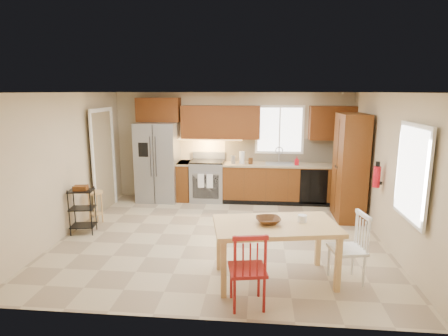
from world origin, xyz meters
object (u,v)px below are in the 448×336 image
Objects in this scene: soap_bottle at (297,161)px; fire_extinguisher at (377,177)px; refrigerator at (158,162)px; range_stove at (207,181)px; table_jar at (302,220)px; pantry at (350,167)px; dining_table at (275,252)px; chair_red at (247,268)px; table_bowl at (268,224)px; chair_white at (347,248)px; bar_stool at (96,207)px; utility_cart at (82,211)px.

fire_extinguisher is (1.15, -1.95, 0.10)m from soap_bottle.
refrigerator reaches higher than range_stove.
refrigerator is 12.76× the size of table_jar.
pantry reaches higher than dining_table.
pantry is at bearing 49.78° from chair_red.
chair_red reaches higher than table_jar.
table_bowl is at bearing -167.47° from table_jar.
chair_white is (-0.60, -2.65, -0.58)m from pantry.
bar_stool is at bearing 55.73° from chair_white.
pantry is 2.77m from chair_white.
fire_extinguisher is at bearing -24.52° from refrigerator.
pantry is at bearing 58.48° from table_bowl.
pantry is at bearing 100.78° from fire_extinguisher.
utility_cart reaches higher than bar_stool.
fire_extinguisher is at bearing 32.60° from dining_table.
chair_red and chair_white have the same top height.
refrigerator is 4.84m from chair_red.
pantry is 3.17m from table_bowl.
soap_bottle is 0.53× the size of fire_extinguisher.
table_bowl is at bearing 82.13° from chair_white.
table_bowl reaches higher than dining_table.
pantry is 5.13m from utility_cart.
table_bowl is at bearing -55.62° from refrigerator.
utility_cart is (-3.28, 1.41, -0.38)m from table_bowl.
bar_stool is at bearing 149.28° from table_bowl.
chair_red is 3.99m from bar_stool.
range_stove is at bearing 40.31° from utility_cart.
chair_white is at bearing -84.40° from soap_bottle.
table_jar is at bearing -50.21° from refrigerator.
chair_white is 1.10m from table_bowl.
utility_cart is at bearing -76.71° from bar_stool.
pantry is 2.21× the size of chair_white.
chair_white is at bearing -102.82° from pantry.
chair_white is 4.73m from bar_stool.
fire_extinguisher reaches higher than table_bowl.
pantry reaches higher than chair_red.
bar_stool is 0.76× the size of utility_cart.
bar_stool is at bearing -115.56° from refrigerator.
range_stove is 3.93m from table_bowl.
chair_red is (1.08, -4.33, 0.01)m from range_stove.
pantry reaches higher than table_jar.
pantry is at bearing 65.20° from table_jar.
range_stove is at bearing 147.38° from fire_extinguisher.
bar_stool is (-4.33, 1.90, -0.16)m from chair_white.
pantry is at bearing 21.91° from bar_stool.
range_stove is at bearing 93.38° from chair_red.
soap_bottle reaches higher than chair_white.
dining_table is 4.94× the size of table_bowl.
fire_extinguisher reaches higher than bar_stool.
table_jar is at bearing -63.54° from range_stove.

